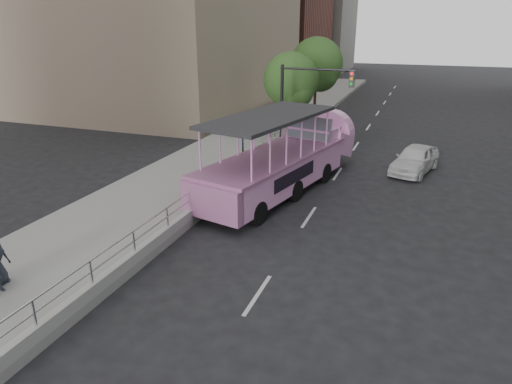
# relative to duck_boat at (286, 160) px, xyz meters

# --- Properties ---
(ground) EXTENTS (160.00, 160.00, 0.00)m
(ground) POSITION_rel_duck_boat_xyz_m (0.94, -7.04, -1.38)
(ground) COLOR black
(sidewalk) EXTENTS (5.50, 80.00, 0.30)m
(sidewalk) POSITION_rel_duck_boat_xyz_m (-4.81, 2.96, -1.23)
(sidewalk) COLOR gray
(sidewalk) RESTS_ON ground
(kerb_wall) EXTENTS (0.24, 30.00, 0.36)m
(kerb_wall) POSITION_rel_duck_boat_xyz_m (-2.18, -5.04, -0.90)
(kerb_wall) COLOR #ACADA7
(kerb_wall) RESTS_ON sidewalk
(guardrail) EXTENTS (0.07, 22.00, 0.71)m
(guardrail) POSITION_rel_duck_boat_xyz_m (-2.18, -5.04, -0.23)
(guardrail) COLOR silver
(guardrail) RESTS_ON kerb_wall
(duck_boat) EXTENTS (5.02, 11.47, 3.71)m
(duck_boat) POSITION_rel_duck_boat_xyz_m (0.00, 0.00, 0.00)
(duck_boat) COLOR black
(duck_boat) RESTS_ON ground
(car) EXTENTS (2.70, 4.45, 1.42)m
(car) POSITION_rel_duck_boat_xyz_m (5.62, 4.68, -0.67)
(car) COLOR silver
(car) RESTS_ON ground
(parking_sign) EXTENTS (0.21, 0.63, 2.88)m
(parking_sign) POSITION_rel_duck_boat_xyz_m (-2.06, -0.26, 0.42)
(parking_sign) COLOR black
(parking_sign) RESTS_ON ground
(traffic_signal) EXTENTS (4.20, 0.32, 5.20)m
(traffic_signal) POSITION_rel_duck_boat_xyz_m (-0.77, 5.46, 2.12)
(traffic_signal) COLOR black
(traffic_signal) RESTS_ON ground
(street_tree_near) EXTENTS (3.52, 3.52, 5.72)m
(street_tree_near) POSITION_rel_duck_boat_xyz_m (-2.36, 8.89, 2.44)
(street_tree_near) COLOR #372619
(street_tree_near) RESTS_ON ground
(street_tree_far) EXTENTS (3.97, 3.97, 6.45)m
(street_tree_far) POSITION_rel_duck_boat_xyz_m (-2.16, 14.89, 2.93)
(street_tree_far) COLOR #372619
(street_tree_far) RESTS_ON ground
(midrise_stone_b) EXTENTS (16.00, 14.00, 20.00)m
(midrise_stone_b) POSITION_rel_duck_boat_xyz_m (-15.06, 56.96, 8.62)
(midrise_stone_b) COLOR slate
(midrise_stone_b) RESTS_ON ground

